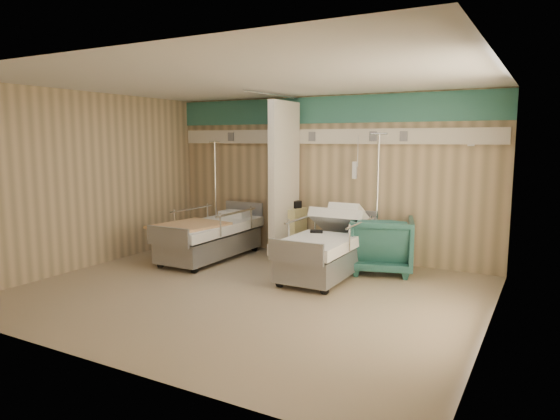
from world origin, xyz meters
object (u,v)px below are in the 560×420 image
(iv_stand_right, at_px, (376,242))
(iv_stand_left, at_px, (216,226))
(bed_right, at_px, (328,255))
(bed_left, at_px, (210,241))
(bedside_cabinet, at_px, (289,232))
(visitor_armchair, at_px, (382,244))

(iv_stand_right, bearing_deg, iv_stand_left, 177.97)
(bed_right, relative_size, iv_stand_right, 1.00)
(bed_right, relative_size, bed_left, 1.00)
(bed_left, relative_size, bedside_cabinet, 2.54)
(visitor_armchair, xyz_separation_m, iv_stand_right, (-0.13, 0.11, 0.00))
(visitor_armchair, height_order, iv_stand_right, iv_stand_right)
(bedside_cabinet, relative_size, visitor_armchair, 0.89)
(bedside_cabinet, xyz_separation_m, iv_stand_left, (-1.53, -0.08, -0.01))
(visitor_armchair, relative_size, iv_stand_left, 0.48)
(bedside_cabinet, xyz_separation_m, iv_stand_right, (1.67, -0.19, 0.02))
(bedside_cabinet, bearing_deg, visitor_armchair, -9.46)
(bedside_cabinet, height_order, visitor_armchair, visitor_armchair)
(visitor_armchair, bearing_deg, bed_left, -4.06)
(bed_right, height_order, bedside_cabinet, bedside_cabinet)
(bedside_cabinet, relative_size, iv_stand_left, 0.42)
(iv_stand_right, relative_size, iv_stand_left, 1.07)
(bedside_cabinet, distance_m, iv_stand_right, 1.68)
(bed_left, bearing_deg, iv_stand_right, 14.63)
(bed_right, bearing_deg, iv_stand_left, 162.91)
(bedside_cabinet, bearing_deg, bed_right, -38.05)
(bedside_cabinet, height_order, iv_stand_left, iv_stand_left)
(bed_right, xyz_separation_m, iv_stand_right, (0.52, 0.71, 0.13))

